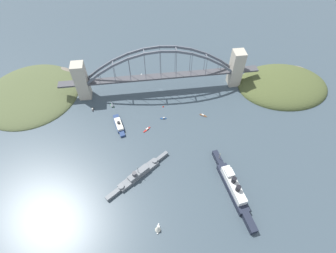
{
  "coord_description": "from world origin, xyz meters",
  "views": [
    {
      "loc": [
        27.05,
        287.19,
        257.43
      ],
      "look_at": [
        0.0,
        79.02,
        8.0
      ],
      "focal_mm": 27.81,
      "sensor_mm": 36.0,
      "label": 1
    }
  ],
  "objects_px": {
    "small_boat_2": "(147,129)",
    "channel_marker_buoy": "(163,106)",
    "seaplane_taxiing_near_bridge": "(141,76)",
    "small_boat_1": "(203,115)",
    "ocean_liner": "(233,187)",
    "small_boat_0": "(112,104)",
    "harbor_arch_bridge": "(161,74)",
    "naval_cruiser": "(138,174)",
    "small_boat_5": "(93,109)",
    "small_boat_3": "(158,229)",
    "small_boat_4": "(163,118)",
    "harbor_ferry_steamer": "(119,125)"
  },
  "relations": [
    {
      "from": "small_boat_2",
      "to": "channel_marker_buoy",
      "type": "bearing_deg",
      "value": -123.93
    },
    {
      "from": "seaplane_taxiing_near_bridge",
      "to": "small_boat_1",
      "type": "bearing_deg",
      "value": 130.65
    },
    {
      "from": "channel_marker_buoy",
      "to": "small_boat_1",
      "type": "bearing_deg",
      "value": 155.55
    },
    {
      "from": "small_boat_2",
      "to": "ocean_liner",
      "type": "bearing_deg",
      "value": 131.43
    },
    {
      "from": "seaplane_taxiing_near_bridge",
      "to": "small_boat_0",
      "type": "relative_size",
      "value": 0.96
    },
    {
      "from": "small_boat_0",
      "to": "harbor_arch_bridge",
      "type": "bearing_deg",
      "value": -159.58
    },
    {
      "from": "small_boat_0",
      "to": "naval_cruiser",
      "type": "bearing_deg",
      "value": 104.61
    },
    {
      "from": "small_boat_5",
      "to": "harbor_arch_bridge",
      "type": "bearing_deg",
      "value": -163.34
    },
    {
      "from": "ocean_liner",
      "to": "naval_cruiser",
      "type": "height_order",
      "value": "ocean_liner"
    },
    {
      "from": "seaplane_taxiing_near_bridge",
      "to": "small_boat_3",
      "type": "relative_size",
      "value": 0.9
    },
    {
      "from": "small_boat_0",
      "to": "small_boat_4",
      "type": "xyz_separation_m",
      "value": [
        -67.47,
        31.78,
        -3.58
      ]
    },
    {
      "from": "harbor_arch_bridge",
      "to": "harbor_ferry_steamer",
      "type": "bearing_deg",
      "value": 45.83
    },
    {
      "from": "small_boat_2",
      "to": "small_boat_4",
      "type": "height_order",
      "value": "small_boat_4"
    },
    {
      "from": "channel_marker_buoy",
      "to": "naval_cruiser",
      "type": "bearing_deg",
      "value": 68.71
    },
    {
      "from": "harbor_arch_bridge",
      "to": "small_boat_2",
      "type": "bearing_deg",
      "value": 70.29
    },
    {
      "from": "naval_cruiser",
      "to": "seaplane_taxiing_near_bridge",
      "type": "xyz_separation_m",
      "value": [
        -13.71,
        -170.52,
        -1.19
      ]
    },
    {
      "from": "harbor_arch_bridge",
      "to": "small_boat_3",
      "type": "bearing_deg",
      "value": 82.71
    },
    {
      "from": "small_boat_3",
      "to": "small_boat_4",
      "type": "relative_size",
      "value": 1.23
    },
    {
      "from": "seaplane_taxiing_near_bridge",
      "to": "small_boat_3",
      "type": "distance_m",
      "value": 232.31
    },
    {
      "from": "harbor_arch_bridge",
      "to": "small_boat_1",
      "type": "relative_size",
      "value": 31.33
    },
    {
      "from": "naval_cruiser",
      "to": "small_boat_1",
      "type": "relative_size",
      "value": 8.11
    },
    {
      "from": "ocean_liner",
      "to": "naval_cruiser",
      "type": "distance_m",
      "value": 103.24
    },
    {
      "from": "small_boat_1",
      "to": "small_boat_3",
      "type": "height_order",
      "value": "small_boat_3"
    },
    {
      "from": "channel_marker_buoy",
      "to": "small_boat_5",
      "type": "bearing_deg",
      "value": -4.22
    },
    {
      "from": "harbor_arch_bridge",
      "to": "ocean_liner",
      "type": "height_order",
      "value": "harbor_arch_bridge"
    },
    {
      "from": "small_boat_1",
      "to": "channel_marker_buoy",
      "type": "distance_m",
      "value": 56.14
    },
    {
      "from": "harbor_arch_bridge",
      "to": "ocean_liner",
      "type": "distance_m",
      "value": 180.28
    },
    {
      "from": "small_boat_1",
      "to": "small_boat_2",
      "type": "relative_size",
      "value": 0.92
    },
    {
      "from": "small_boat_0",
      "to": "small_boat_4",
      "type": "relative_size",
      "value": 1.14
    },
    {
      "from": "small_boat_2",
      "to": "small_boat_3",
      "type": "bearing_deg",
      "value": 90.37
    },
    {
      "from": "small_boat_1",
      "to": "small_boat_5",
      "type": "xyz_separation_m",
      "value": [
        147.49,
        -30.35,
        -0.0
      ]
    },
    {
      "from": "small_boat_4",
      "to": "harbor_arch_bridge",
      "type": "bearing_deg",
      "value": -93.33
    },
    {
      "from": "ocean_liner",
      "to": "small_boat_3",
      "type": "height_order",
      "value": "ocean_liner"
    },
    {
      "from": "small_boat_3",
      "to": "channel_marker_buoy",
      "type": "distance_m",
      "value": 166.96
    },
    {
      "from": "naval_cruiser",
      "to": "harbor_ferry_steamer",
      "type": "relative_size",
      "value": 1.87
    },
    {
      "from": "harbor_ferry_steamer",
      "to": "ocean_liner",
      "type": "bearing_deg",
      "value": 138.39
    },
    {
      "from": "harbor_ferry_steamer",
      "to": "small_boat_3",
      "type": "height_order",
      "value": "small_boat_3"
    },
    {
      "from": "naval_cruiser",
      "to": "seaplane_taxiing_near_bridge",
      "type": "relative_size",
      "value": 8.01
    },
    {
      "from": "naval_cruiser",
      "to": "small_boat_2",
      "type": "xyz_separation_m",
      "value": [
        -14.74,
        -65.4,
        -2.53
      ]
    },
    {
      "from": "small_boat_2",
      "to": "small_boat_4",
      "type": "distance_m",
      "value": 28.21
    },
    {
      "from": "small_boat_3",
      "to": "small_boat_5",
      "type": "bearing_deg",
      "value": -67.4
    },
    {
      "from": "small_boat_4",
      "to": "harbor_ferry_steamer",
      "type": "bearing_deg",
      "value": 5.28
    },
    {
      "from": "small_boat_3",
      "to": "small_boat_5",
      "type": "distance_m",
      "value": 186.56
    },
    {
      "from": "naval_cruiser",
      "to": "small_boat_0",
      "type": "relative_size",
      "value": 7.7
    },
    {
      "from": "small_boat_3",
      "to": "small_boat_2",
      "type": "bearing_deg",
      "value": -89.63
    },
    {
      "from": "small_boat_2",
      "to": "channel_marker_buoy",
      "type": "xyz_separation_m",
      "value": [
        -25.51,
        -37.92,
        0.45
      ]
    },
    {
      "from": "naval_cruiser",
      "to": "channel_marker_buoy",
      "type": "height_order",
      "value": "naval_cruiser"
    },
    {
      "from": "harbor_ferry_steamer",
      "to": "small_boat_3",
      "type": "distance_m",
      "value": 142.45
    },
    {
      "from": "harbor_arch_bridge",
      "to": "naval_cruiser",
      "type": "bearing_deg",
      "value": 73.51
    },
    {
      "from": "seaplane_taxiing_near_bridge",
      "to": "small_boat_2",
      "type": "height_order",
      "value": "seaplane_taxiing_near_bridge"
    }
  ]
}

